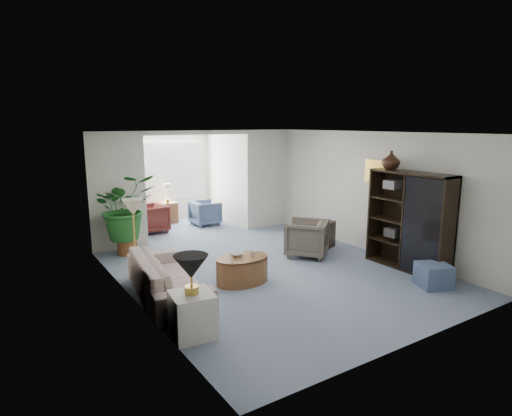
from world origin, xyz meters
TOP-DOWN VIEW (x-y plane):
  - floor at (0.00, 0.00)m, footprint 6.00×6.00m
  - sunroom_floor at (0.00, 4.10)m, footprint 2.60×2.60m
  - back_pier_left at (-1.90, 3.00)m, footprint 1.20×0.12m
  - back_pier_right at (1.90, 3.00)m, footprint 1.20×0.12m
  - back_header at (0.00, 3.00)m, footprint 2.60×0.12m
  - window_pane at (0.00, 5.18)m, footprint 2.20×0.02m
  - window_blinds at (0.00, 5.15)m, footprint 2.20×0.02m
  - framed_picture at (2.46, -0.10)m, footprint 0.04×0.50m
  - sofa at (-2.02, -0.00)m, footprint 1.15×2.32m
  - end_table at (-2.22, -1.35)m, footprint 0.58×0.58m
  - table_lamp at (-2.22, -1.35)m, footprint 0.44×0.44m
  - floor_lamp at (-2.15, 1.16)m, footprint 0.36×0.36m
  - coffee_table at (-0.72, -0.09)m, footprint 0.97×0.97m
  - coffee_bowl at (-0.77, 0.01)m, footprint 0.23×0.23m
  - coffee_cup at (-0.57, -0.19)m, footprint 0.09×0.09m
  - wingback_chair at (1.16, 0.49)m, footprint 1.13×1.13m
  - side_table_dark at (1.86, 0.79)m, footprint 0.58×0.52m
  - entertainment_cabinet at (2.23, -1.13)m, footprint 0.43×1.63m
  - cabinet_urn at (2.23, -0.63)m, footprint 0.34×0.34m
  - ottoman at (1.85, -1.97)m, footprint 0.64×0.64m
  - plant_pot at (-1.88, 2.58)m, footprint 0.40×0.40m
  - house_plant at (-1.88, 2.58)m, footprint 1.21×1.05m
  - sunroom_chair_blue at (0.63, 4.07)m, footprint 0.71×0.69m
  - sunroom_chair_maroon at (-0.87, 4.07)m, footprint 0.77×0.75m
  - sunroom_table at (-0.12, 4.82)m, footprint 0.46×0.36m
  - shelf_clutter at (2.18, -1.10)m, footprint 0.30×1.19m

SIDE VIEW (x-z plane):
  - floor at x=0.00m, z-range 0.00..0.00m
  - sunroom_floor at x=0.00m, z-range 0.00..0.00m
  - plant_pot at x=-1.88m, z-range 0.00..0.32m
  - ottoman at x=1.85m, z-range 0.00..0.39m
  - coffee_table at x=-0.72m, z-range 0.00..0.45m
  - sunroom_table at x=-0.12m, z-range 0.00..0.56m
  - side_table_dark at x=1.86m, z-range 0.00..0.57m
  - end_table at x=-2.22m, z-range 0.00..0.57m
  - sunroom_chair_blue at x=0.63m, z-range 0.00..0.64m
  - sofa at x=-2.02m, z-range 0.00..0.65m
  - sunroom_chair_maroon at x=-0.87m, z-range 0.00..0.70m
  - wingback_chair at x=1.16m, z-range 0.00..0.74m
  - coffee_bowl at x=-0.77m, z-range 0.45..0.51m
  - coffee_cup at x=-0.57m, z-range 0.45..0.53m
  - entertainment_cabinet at x=2.23m, z-range 0.00..1.81m
  - table_lamp at x=-2.22m, z-range 0.77..1.07m
  - shelf_clutter at x=2.18m, z-range 0.41..1.47m
  - house_plant at x=-1.88m, z-range 0.32..1.67m
  - back_pier_left at x=-1.90m, z-range 0.00..2.50m
  - back_pier_right at x=1.90m, z-range 0.00..2.50m
  - floor_lamp at x=-2.15m, z-range 1.11..1.39m
  - window_pane at x=0.00m, z-range 0.65..2.15m
  - window_blinds at x=0.00m, z-range 0.65..2.15m
  - framed_picture at x=2.46m, z-range 1.50..1.90m
  - cabinet_urn at x=2.23m, z-range 1.81..2.16m
  - back_header at x=0.00m, z-range 2.40..2.50m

